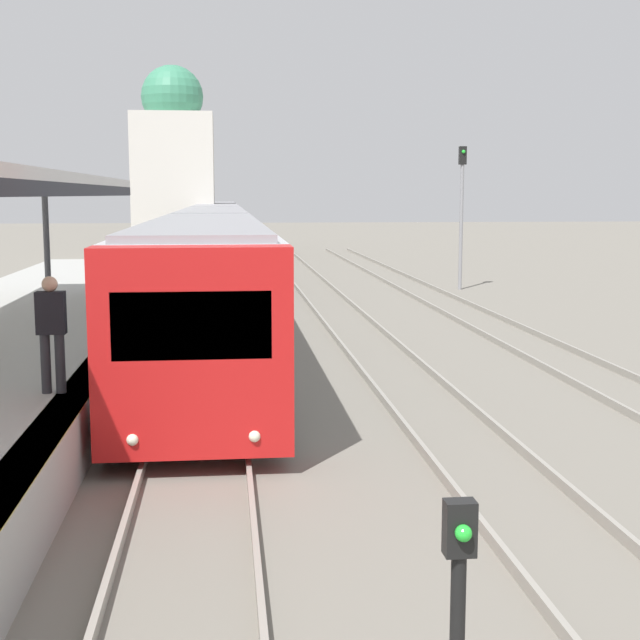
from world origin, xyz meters
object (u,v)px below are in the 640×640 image
object	(u,v)px
person_on_platform	(51,327)
signal_post_near	(458,604)
train_near	(215,238)
signal_mast_far	(462,201)

from	to	relation	value
person_on_platform	signal_post_near	xyz separation A→B (m)	(3.90, -7.43, -0.76)
train_near	signal_post_near	world-z (taller)	train_near
train_near	signal_mast_far	size ratio (longest dim) A/B	10.73
train_near	signal_mast_far	world-z (taller)	signal_mast_far
person_on_platform	train_near	world-z (taller)	train_near
signal_post_near	train_near	bearing A→B (deg)	93.00
person_on_platform	signal_mast_far	xyz separation A→B (m)	(11.69, 21.66, 1.59)
signal_post_near	signal_mast_far	distance (m)	30.20
signal_post_near	signal_mast_far	size ratio (longest dim) A/B	0.33
signal_post_near	signal_mast_far	world-z (taller)	signal_mast_far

